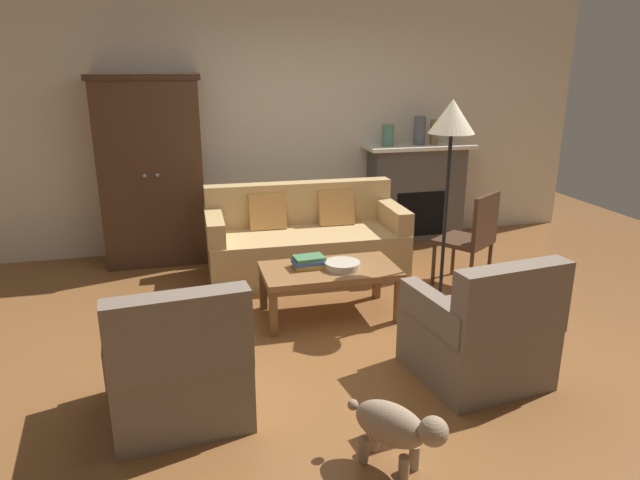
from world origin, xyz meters
name	(u,v)px	position (x,y,z in m)	size (l,w,h in m)	color
ground_plane	(344,338)	(0.00, 0.00, 0.00)	(9.60, 9.60, 0.00)	brown
back_wall	(280,121)	(0.00, 2.55, 1.40)	(7.20, 0.10, 2.80)	silver
fireplace	(416,192)	(1.55, 2.30, 0.57)	(1.26, 0.48, 1.12)	#4C4947
armoire	(152,171)	(-1.40, 2.22, 0.96)	(1.06, 0.57, 1.92)	#472D1E
couch	(305,242)	(0.03, 1.49, 0.32)	(1.93, 0.88, 0.86)	tan
coffee_table	(329,274)	(0.00, 0.43, 0.37)	(1.10, 0.60, 0.42)	olive
fruit_bowl	(342,265)	(0.10, 0.39, 0.45)	(0.29, 0.29, 0.06)	beige
book_stack	(308,262)	(-0.16, 0.49, 0.47)	(0.27, 0.19, 0.09)	gold
mantel_vase_jade	(388,135)	(1.17, 2.28, 1.24)	(0.13, 0.13, 0.24)	slate
mantel_vase_slate	(419,131)	(1.55, 2.28, 1.28)	(0.13, 0.13, 0.32)	#565B66
mantel_vase_bronze	(434,132)	(1.73, 2.28, 1.26)	(0.09, 0.09, 0.28)	olive
armchair_near_left	(178,368)	(-1.22, -0.71, 0.32)	(0.85, 0.84, 0.88)	#756656
armchair_near_right	(481,335)	(0.71, -0.76, 0.32)	(0.86, 0.86, 0.88)	#756656
side_chair_wooden	(473,234)	(1.44, 0.73, 0.51)	(0.61, 0.61, 0.90)	#472D1E
floor_lamp	(451,130)	(0.94, 0.30, 1.52)	(0.36, 0.36, 1.75)	black
dog	(396,427)	(-0.16, -1.46, 0.25)	(0.43, 0.48, 0.39)	gray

